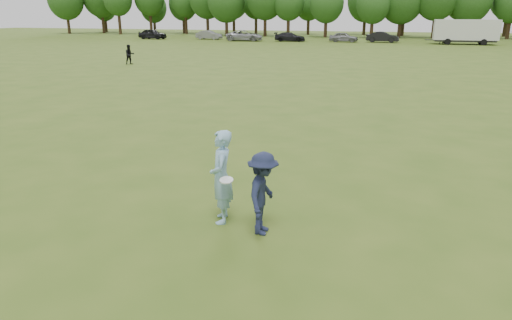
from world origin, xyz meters
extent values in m
plane|color=#3A5518|center=(0.00, 0.00, 0.00)|extent=(200.00, 200.00, 0.00)
imported|color=#8AB8D6|center=(-0.93, -0.35, 0.97)|extent=(0.66, 0.82, 1.93)
imported|color=#1B223D|center=(0.01, -0.63, 0.82)|extent=(0.63, 1.07, 1.64)
imported|color=black|center=(-18.70, 25.51, 0.80)|extent=(0.97, 0.98, 1.59)
imported|color=#272727|center=(8.31, 59.64, 0.83)|extent=(1.57, 0.60, 1.66)
imported|color=black|center=(-35.21, 59.67, 0.79)|extent=(4.81, 2.38, 1.58)
imported|color=slate|center=(-26.03, 61.09, 0.69)|extent=(4.30, 1.94, 1.37)
imported|color=#98999C|center=(-19.40, 58.89, 0.77)|extent=(5.73, 3.05, 1.53)
imported|color=black|center=(-12.65, 59.69, 0.66)|extent=(4.65, 2.18, 1.31)
imported|color=slate|center=(-4.85, 60.37, 0.70)|extent=(4.16, 1.79, 1.40)
imported|color=black|center=(0.56, 61.06, 0.74)|extent=(4.63, 1.95, 1.49)
cylinder|color=white|center=(-0.71, -0.67, 1.03)|extent=(0.32, 0.32, 0.09)
cube|color=silver|center=(11.18, 59.69, 1.90)|extent=(8.00, 2.50, 2.60)
cube|color=black|center=(11.18, 59.69, 0.50)|extent=(7.60, 2.30, 0.25)
cylinder|color=black|center=(8.98, 58.44, 0.40)|extent=(0.80, 0.25, 0.80)
cylinder|color=black|center=(8.98, 60.94, 0.40)|extent=(0.80, 0.25, 0.80)
cylinder|color=black|center=(13.38, 58.44, 0.40)|extent=(0.80, 0.25, 0.80)
cylinder|color=black|center=(13.38, 60.94, 0.40)|extent=(0.80, 0.25, 0.80)
cube|color=#333333|center=(6.78, 59.69, 0.55)|extent=(1.20, 0.15, 0.12)
cylinder|color=#332114|center=(-60.68, 72.20, 1.81)|extent=(0.56, 0.56, 3.63)
cylinder|color=#332114|center=(-55.50, 76.37, 2.06)|extent=(0.56, 0.56, 4.13)
cylinder|color=#332114|center=(-49.35, 72.76, 2.09)|extent=(0.56, 0.56, 4.18)
cylinder|color=#332114|center=(-44.47, 76.22, 2.13)|extent=(0.56, 0.56, 4.26)
cylinder|color=#332114|center=(-37.59, 77.79, 1.96)|extent=(0.56, 0.56, 3.91)
ellipsoid|color=#214416|center=(-37.59, 77.79, 6.24)|extent=(5.47, 5.47, 6.29)
cylinder|color=#332114|center=(-32.29, 76.03, 1.92)|extent=(0.56, 0.56, 3.83)
cylinder|color=#332114|center=(-27.39, 73.06, 1.63)|extent=(0.56, 0.56, 3.25)
ellipsoid|color=#214416|center=(-27.39, 73.06, 6.13)|extent=(6.76, 6.76, 7.78)
cylinder|color=#332114|center=(-20.22, 73.48, 1.86)|extent=(0.56, 0.56, 3.71)
cylinder|color=#332114|center=(-15.90, 73.09, 1.73)|extent=(0.56, 0.56, 3.46)
ellipsoid|color=#214416|center=(-15.90, 73.09, 5.79)|extent=(5.49, 5.49, 6.31)
cylinder|color=#332114|center=(-9.32, 72.95, 1.57)|extent=(0.56, 0.56, 3.14)
ellipsoid|color=#214416|center=(-9.32, 72.95, 5.60)|extent=(5.78, 5.78, 6.64)
cylinder|color=#332114|center=(-1.61, 72.69, 1.51)|extent=(0.56, 0.56, 3.01)
ellipsoid|color=#214416|center=(-1.61, 72.69, 5.34)|extent=(5.46, 5.46, 6.28)
cylinder|color=#332114|center=(2.83, 75.07, 1.61)|extent=(0.56, 0.56, 3.23)
cylinder|color=#332114|center=(8.24, 74.97, 1.88)|extent=(0.56, 0.56, 3.77)
cylinder|color=#332114|center=(13.38, 75.56, 1.66)|extent=(0.56, 0.56, 3.33)
cylinder|color=#332114|center=(19.58, 75.81, 1.61)|extent=(0.56, 0.56, 3.22)
cylinder|color=#332114|center=(-58.26, 81.41, 1.49)|extent=(0.56, 0.56, 2.97)
ellipsoid|color=#214416|center=(-58.26, 81.41, 5.03)|extent=(4.85, 4.85, 5.58)
cylinder|color=#332114|center=(-47.10, 82.53, 1.36)|extent=(0.56, 0.56, 2.73)
ellipsoid|color=#214416|center=(-47.10, 82.53, 5.05)|extent=(5.45, 5.45, 6.27)
cylinder|color=#332114|center=(-39.55, 80.93, 1.63)|extent=(0.56, 0.56, 3.25)
ellipsoid|color=#214416|center=(-39.55, 80.93, 5.67)|extent=(5.68, 5.68, 6.53)
cylinder|color=#332114|center=(-29.72, 83.93, 1.81)|extent=(0.56, 0.56, 3.62)
ellipsoid|color=#214416|center=(-29.72, 83.93, 6.09)|extent=(5.80, 5.80, 6.67)
cylinder|color=#332114|center=(-24.24, 81.39, 1.80)|extent=(0.56, 0.56, 3.61)
ellipsoid|color=#214416|center=(-24.24, 81.39, 5.98)|extent=(5.58, 5.58, 6.42)
cylinder|color=#332114|center=(-13.94, 81.92, 1.65)|extent=(0.56, 0.56, 3.29)
ellipsoid|color=#214416|center=(-13.94, 81.92, 5.55)|extent=(5.30, 5.30, 6.09)
cylinder|color=#332114|center=(-3.49, 83.39, 1.64)|extent=(0.56, 0.56, 3.28)
ellipsoid|color=#214416|center=(-3.49, 83.39, 6.16)|extent=(6.78, 6.78, 7.79)
cylinder|color=#332114|center=(3.45, 81.85, 1.56)|extent=(0.56, 0.56, 3.11)
ellipsoid|color=#214416|center=(3.45, 81.85, 5.38)|extent=(5.34, 5.34, 6.14)
cylinder|color=#332114|center=(12.88, 83.26, 1.75)|extent=(0.56, 0.56, 3.50)
ellipsoid|color=#214416|center=(12.88, 83.26, 5.55)|extent=(4.82, 4.82, 5.54)
cylinder|color=#332114|center=(20.66, 83.86, 1.90)|extent=(0.56, 0.56, 3.80)
camera|label=1|loc=(2.17, -8.44, 4.13)|focal=32.00mm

